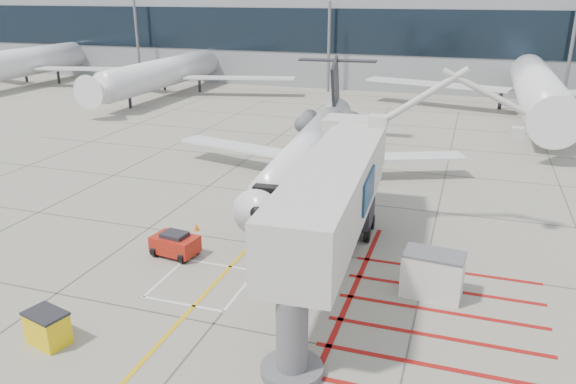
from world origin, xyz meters
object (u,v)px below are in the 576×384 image
(jet_bridge, at_px, (331,206))
(pushback_tug, at_px, (175,243))
(regional_jet, at_px, (301,138))
(spill_bin, at_px, (47,328))

(jet_bridge, height_order, pushback_tug, jet_bridge)
(jet_bridge, bearing_deg, pushback_tug, 173.69)
(regional_jet, bearing_deg, jet_bridge, -71.59)
(jet_bridge, xyz_separation_m, spill_bin, (-9.42, -8.06, -3.30))
(regional_jet, distance_m, jet_bridge, 13.52)
(spill_bin, bearing_deg, pushback_tug, 98.65)
(spill_bin, bearing_deg, jet_bridge, 55.23)
(regional_jet, distance_m, pushback_tug, 12.77)
(pushback_tug, relative_size, spill_bin, 1.47)
(jet_bridge, bearing_deg, regional_jet, 109.95)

